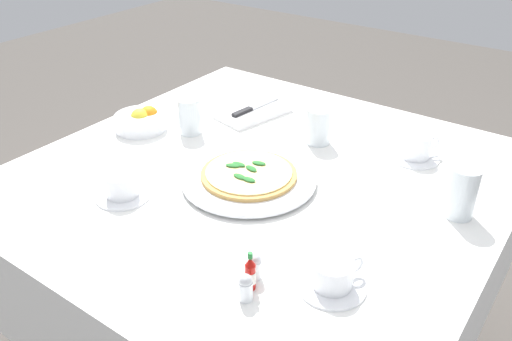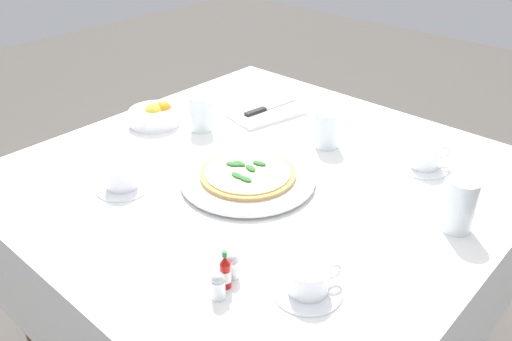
# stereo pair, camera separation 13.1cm
# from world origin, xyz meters

# --- Properties ---
(dining_table) EXTENTS (1.15, 1.15, 0.75)m
(dining_table) POSITION_xyz_m (0.00, 0.00, 0.62)
(dining_table) COLOR white
(dining_table) RESTS_ON ground_plane
(pizza_plate) EXTENTS (0.33, 0.33, 0.02)m
(pizza_plate) POSITION_xyz_m (-0.06, -0.00, 0.76)
(pizza_plate) COLOR white
(pizza_plate) RESTS_ON dining_table
(pizza) EXTENTS (0.24, 0.24, 0.02)m
(pizza) POSITION_xyz_m (-0.06, -0.00, 0.77)
(pizza) COLOR tan
(pizza) RESTS_ON pizza_plate
(coffee_cup_center_back) EXTENTS (0.13, 0.13, 0.06)m
(coffee_cup_center_back) POSITION_xyz_m (-0.27, -0.34, 0.77)
(coffee_cup_center_back) COLOR white
(coffee_cup_center_back) RESTS_ON dining_table
(coffee_cup_near_left) EXTENTS (0.13, 0.13, 0.07)m
(coffee_cup_near_left) POSITION_xyz_m (0.30, -0.29, 0.78)
(coffee_cup_near_left) COLOR white
(coffee_cup_near_left) RESTS_ON dining_table
(coffee_cup_far_right) EXTENTS (0.13, 0.13, 0.06)m
(coffee_cup_far_right) POSITION_xyz_m (-0.28, 0.20, 0.77)
(coffee_cup_far_right) COLOR white
(coffee_cup_far_right) RESTS_ON dining_table
(water_glass_left_edge) EXTENTS (0.07, 0.07, 0.12)m
(water_glass_left_edge) POSITION_xyz_m (0.10, -0.46, 0.80)
(water_glass_left_edge) COLOR white
(water_glass_left_edge) RESTS_ON dining_table
(water_glass_right_edge) EXTENTS (0.07, 0.07, 0.10)m
(water_glass_right_edge) POSITION_xyz_m (0.23, -0.03, 0.79)
(water_glass_right_edge) COLOR white
(water_glass_right_edge) RESTS_ON dining_table
(water_glass_far_left) EXTENTS (0.06, 0.06, 0.10)m
(water_glass_far_left) POSITION_xyz_m (0.07, 0.30, 0.80)
(water_glass_far_left) COLOR white
(water_glass_far_left) RESTS_ON dining_table
(napkin_folded) EXTENTS (0.24, 0.18, 0.02)m
(napkin_folded) POSITION_xyz_m (0.27, 0.23, 0.76)
(napkin_folded) COLOR white
(napkin_folded) RESTS_ON dining_table
(dinner_knife) EXTENTS (0.20, 0.04, 0.01)m
(dinner_knife) POSITION_xyz_m (0.28, 0.23, 0.77)
(dinner_knife) COLOR silver
(dinner_knife) RESTS_ON napkin_folded
(citrus_bowl) EXTENTS (0.15, 0.15, 0.06)m
(citrus_bowl) POSITION_xyz_m (0.01, 0.43, 0.77)
(citrus_bowl) COLOR white
(citrus_bowl) RESTS_ON dining_table
(hot_sauce_bottle) EXTENTS (0.02, 0.02, 0.08)m
(hot_sauce_bottle) POSITION_xyz_m (-0.36, -0.22, 0.78)
(hot_sauce_bottle) COLOR #B7140F
(hot_sauce_bottle) RESTS_ON dining_table
(salt_shaker) EXTENTS (0.03, 0.03, 0.06)m
(salt_shaker) POSITION_xyz_m (-0.33, -0.21, 0.77)
(salt_shaker) COLOR white
(salt_shaker) RESTS_ON dining_table
(pepper_shaker) EXTENTS (0.03, 0.03, 0.06)m
(pepper_shaker) POSITION_xyz_m (-0.39, -0.23, 0.77)
(pepper_shaker) COLOR white
(pepper_shaker) RESTS_ON dining_table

